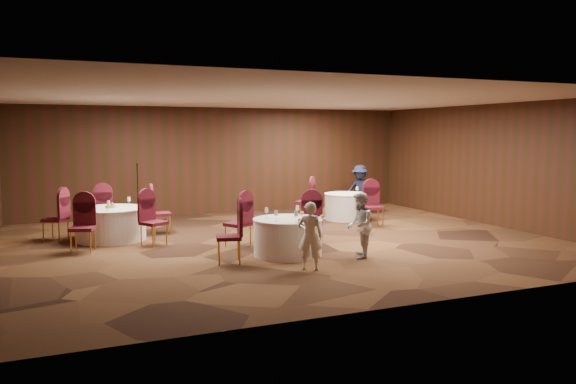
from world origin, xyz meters
name	(u,v)px	position (x,y,z in m)	size (l,w,h in m)	color
ground	(283,242)	(0.00, 0.00, 0.00)	(12.00, 12.00, 0.00)	black
room_shell	(283,154)	(0.00, 0.00, 1.96)	(12.00, 12.00, 12.00)	silver
table_main	(288,237)	(-0.44, -1.31, 0.38)	(1.39, 1.39, 0.74)	silver
table_left	(111,224)	(-3.54, 1.72, 0.38)	(1.57, 1.57, 0.74)	silver
table_right	(347,206)	(2.91, 2.37, 0.38)	(1.27, 1.27, 0.74)	silver
chairs_main	(261,227)	(-0.77, -0.67, 0.50)	(2.86, 2.06, 1.00)	#470E1B
chairs_left	(112,218)	(-3.51, 1.72, 0.50)	(2.98, 3.00, 1.00)	#470E1B
chairs_right	(338,204)	(2.43, 2.00, 0.50)	(1.88, 2.41, 1.00)	#470E1B
tabletop_main	(297,214)	(-0.28, -1.43, 0.84)	(1.10, 1.06, 0.22)	silver
tabletop_left	(110,204)	(-3.54, 1.73, 0.82)	(0.86, 0.74, 0.22)	silver
tabletop_right	(357,189)	(3.07, 2.08, 0.90)	(0.08, 0.08, 0.22)	silver
mic_stand	(138,205)	(-2.59, 4.22, 0.47)	(0.24, 0.24, 1.61)	black
woman_a	(310,236)	(-0.54, -2.58, 0.61)	(0.45, 0.29, 1.23)	white
woman_b	(360,225)	(0.77, -2.06, 0.64)	(0.63, 0.49, 1.29)	silver
man_c	(360,190)	(3.81, 3.19, 0.74)	(0.95, 0.55, 1.48)	black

